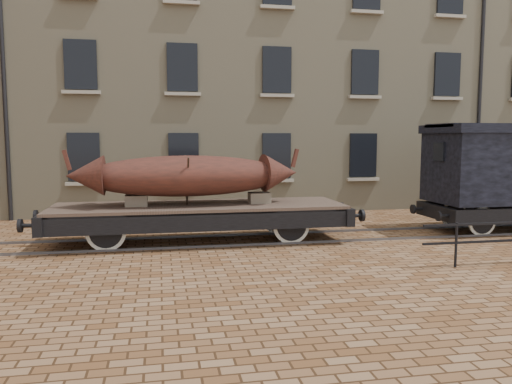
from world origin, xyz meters
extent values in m
plane|color=brown|center=(0.00, 0.00, 0.00)|extent=(90.00, 90.00, 0.00)
cube|color=tan|center=(3.00, 10.00, 7.00)|extent=(40.00, 10.00, 14.00)
cube|color=black|center=(-6.00, 4.96, 2.20)|extent=(1.10, 0.12, 1.70)
cube|color=#A09987|center=(-6.00, 4.90, 1.25)|extent=(1.30, 0.18, 0.12)
cube|color=black|center=(-2.50, 4.96, 2.20)|extent=(1.10, 0.12, 1.70)
cube|color=#A09987|center=(-2.50, 4.90, 1.25)|extent=(1.30, 0.18, 0.12)
cube|color=black|center=(1.00, 4.96, 2.20)|extent=(1.10, 0.12, 1.70)
cube|color=#A09987|center=(1.00, 4.90, 1.25)|extent=(1.30, 0.18, 0.12)
cube|color=black|center=(4.50, 4.96, 2.20)|extent=(1.10, 0.12, 1.70)
cube|color=#A09987|center=(4.50, 4.90, 1.25)|extent=(1.30, 0.18, 0.12)
cube|color=black|center=(8.00, 4.96, 2.20)|extent=(1.10, 0.12, 1.70)
cube|color=#A09987|center=(8.00, 4.90, 1.25)|extent=(1.30, 0.18, 0.12)
cube|color=black|center=(-6.00, 4.96, 5.40)|extent=(1.10, 0.12, 1.70)
cube|color=#A09987|center=(-6.00, 4.90, 4.45)|extent=(1.30, 0.18, 0.12)
cube|color=black|center=(-2.50, 4.96, 5.40)|extent=(1.10, 0.12, 1.70)
cube|color=#A09987|center=(-2.50, 4.90, 4.45)|extent=(1.30, 0.18, 0.12)
cube|color=black|center=(1.00, 4.96, 5.40)|extent=(1.10, 0.12, 1.70)
cube|color=#A09987|center=(1.00, 4.90, 4.45)|extent=(1.30, 0.18, 0.12)
cube|color=black|center=(4.50, 4.96, 5.40)|extent=(1.10, 0.12, 1.70)
cube|color=#A09987|center=(4.50, 4.90, 4.45)|extent=(1.30, 0.18, 0.12)
cube|color=black|center=(8.00, 4.96, 5.40)|extent=(1.10, 0.12, 1.70)
cube|color=#A09987|center=(8.00, 4.90, 4.45)|extent=(1.30, 0.18, 0.12)
cube|color=#A09987|center=(-2.50, 4.90, 7.65)|extent=(1.30, 0.18, 0.12)
cube|color=#A09987|center=(1.00, 4.90, 7.65)|extent=(1.30, 0.18, 0.12)
cube|color=#A09987|center=(4.50, 4.90, 7.65)|extent=(1.30, 0.18, 0.12)
cube|color=#A09987|center=(8.00, 4.90, 7.65)|extent=(1.30, 0.18, 0.12)
cylinder|color=black|center=(-8.50, 4.95, 7.00)|extent=(0.14, 0.14, 14.00)
cylinder|color=black|center=(9.50, 4.95, 7.00)|extent=(0.14, 0.14, 14.00)
cube|color=#59595E|center=(0.00, -0.72, 0.03)|extent=(30.00, 0.08, 0.06)
cube|color=#59595E|center=(0.00, 0.72, 0.03)|extent=(30.00, 0.08, 0.06)
cylinder|color=black|center=(3.00, -3.80, 0.50)|extent=(0.06, 0.06, 1.00)
cube|color=brown|center=(-2.32, 0.00, 0.98)|extent=(7.84, 2.30, 0.13)
cube|color=black|center=(-2.32, -1.07, 0.73)|extent=(7.84, 0.17, 0.47)
cube|color=black|center=(-2.32, 1.07, 0.73)|extent=(7.84, 0.17, 0.47)
cube|color=black|center=(-6.24, 0.00, 0.73)|extent=(0.23, 2.40, 0.47)
cylinder|color=black|center=(-6.53, -0.78, 0.73)|extent=(0.37, 0.10, 0.10)
cylinder|color=black|center=(-6.71, -0.78, 0.73)|extent=(0.08, 0.33, 0.33)
cylinder|color=black|center=(-6.53, 0.78, 0.73)|extent=(0.37, 0.10, 0.10)
cylinder|color=black|center=(-6.71, 0.78, 0.73)|extent=(0.08, 0.33, 0.33)
cube|color=black|center=(1.60, 0.00, 0.73)|extent=(0.23, 2.40, 0.47)
cylinder|color=black|center=(1.89, -0.78, 0.73)|extent=(0.37, 0.10, 0.10)
cylinder|color=black|center=(2.07, -0.78, 0.73)|extent=(0.08, 0.33, 0.33)
cylinder|color=black|center=(1.89, 0.78, 0.73)|extent=(0.37, 0.10, 0.10)
cylinder|color=black|center=(2.07, 0.78, 0.73)|extent=(0.08, 0.33, 0.33)
cylinder|color=black|center=(-4.73, 0.00, 0.50)|extent=(0.10, 1.98, 0.10)
cylinder|color=white|center=(-4.73, -0.72, 0.50)|extent=(1.00, 0.07, 1.00)
cylinder|color=black|center=(-4.73, -0.72, 0.50)|extent=(0.82, 0.10, 0.82)
cube|color=black|center=(-4.73, -0.85, 0.75)|extent=(0.94, 0.08, 0.10)
cylinder|color=white|center=(-4.73, 0.72, 0.50)|extent=(1.00, 0.07, 1.00)
cylinder|color=black|center=(-4.73, 0.72, 0.50)|extent=(0.82, 0.10, 0.82)
cube|color=black|center=(-4.73, 0.85, 0.75)|extent=(0.94, 0.08, 0.10)
cylinder|color=black|center=(0.08, 0.00, 0.50)|extent=(0.10, 1.98, 0.10)
cylinder|color=white|center=(0.08, -0.72, 0.50)|extent=(1.00, 0.07, 1.00)
cylinder|color=black|center=(0.08, -0.72, 0.50)|extent=(0.82, 0.10, 0.82)
cube|color=black|center=(0.08, -0.85, 0.75)|extent=(0.94, 0.08, 0.10)
cylinder|color=white|center=(0.08, 0.72, 0.50)|extent=(1.00, 0.07, 1.00)
cylinder|color=black|center=(0.08, 0.72, 0.50)|extent=(0.82, 0.10, 0.82)
cube|color=black|center=(0.08, 0.85, 0.75)|extent=(0.94, 0.08, 0.10)
cube|color=black|center=(-2.32, 0.00, 0.57)|extent=(4.18, 0.06, 0.06)
cube|color=#78694F|center=(-3.99, 0.00, 1.19)|extent=(0.57, 0.52, 0.29)
cube|color=#78694F|center=(-0.65, 0.00, 1.19)|extent=(0.57, 0.52, 0.29)
ellipsoid|color=#5B271D|center=(-2.65, 0.00, 1.83)|extent=(5.57, 1.90, 1.10)
cone|color=#5B271D|center=(-5.27, -0.09, 1.88)|extent=(0.99, 1.08, 1.05)
cube|color=#5B271D|center=(-5.70, -0.10, 2.29)|extent=(0.22, 0.12, 0.53)
cone|color=#5B271D|center=(-0.04, 0.09, 1.88)|extent=(0.99, 1.08, 1.05)
cube|color=#5B271D|center=(0.39, 0.10, 2.29)|extent=(0.22, 0.12, 0.53)
cylinder|color=#30261C|center=(-2.65, -0.45, 1.70)|extent=(0.05, 0.94, 1.34)
cylinder|color=#30261C|center=(-2.65, 0.45, 1.70)|extent=(0.05, 0.94, 1.34)
cube|color=black|center=(7.54, 1.00, 0.64)|extent=(5.44, 0.15, 0.41)
cube|color=black|center=(4.82, 0.00, 0.64)|extent=(0.20, 2.18, 0.41)
cylinder|color=black|center=(4.41, -0.73, 0.64)|extent=(0.07, 0.29, 0.29)
cylinder|color=black|center=(4.41, 0.73, 0.64)|extent=(0.07, 0.29, 0.29)
cylinder|color=black|center=(5.82, 0.00, 0.44)|extent=(0.09, 1.72, 0.09)
cylinder|color=white|center=(5.82, -0.72, 0.44)|extent=(0.87, 0.06, 0.87)
cylinder|color=black|center=(5.82, -0.72, 0.44)|extent=(0.71, 0.09, 0.71)
cylinder|color=white|center=(5.82, 0.72, 0.44)|extent=(0.87, 0.06, 0.87)
cylinder|color=black|center=(5.82, 0.72, 0.44)|extent=(0.71, 0.09, 0.71)
cube|color=black|center=(4.80, 0.00, 2.45)|extent=(0.07, 0.54, 0.54)
camera|label=1|loc=(-3.36, -13.54, 2.80)|focal=35.00mm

